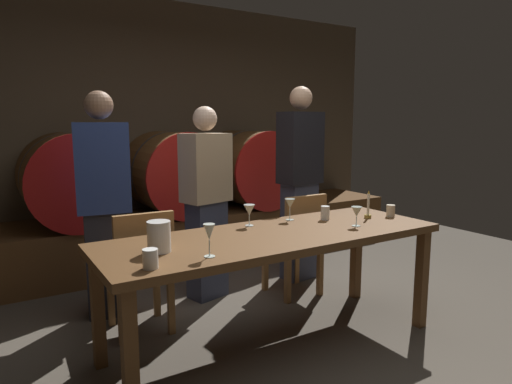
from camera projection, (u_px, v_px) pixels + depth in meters
ground_plane at (306, 352)px, 2.91m from camera, size 7.79×7.79×0.00m
back_wall at (151, 129)px, 5.13m from camera, size 5.99×0.24×2.79m
barrel_shelf at (172, 236)px, 4.84m from camera, size 5.39×0.90×0.51m
wine_barrel_left at (70, 179)px, 4.22m from camera, size 0.87×0.95×0.87m
wine_barrel_center at (172, 173)px, 4.75m from camera, size 0.87×0.95×0.87m
wine_barrel_right at (249, 168)px, 5.24m from camera, size 0.87×0.95×0.87m
dining_table at (275, 245)px, 2.91m from camera, size 2.26×0.78×0.76m
chair_left at (142, 266)px, 3.09m from camera, size 0.42×0.42×0.88m
chair_right at (298, 240)px, 3.80m from camera, size 0.40×0.40×0.88m
guest_left at (104, 204)px, 3.35m from camera, size 0.42×0.30×1.70m
guest_center at (206, 202)px, 3.72m from camera, size 0.43×0.33×1.60m
guest_right at (300, 182)px, 4.16m from camera, size 0.40×0.27×1.79m
candle_center at (368, 210)px, 3.34m from camera, size 0.05×0.05×0.21m
pitcher at (159, 237)px, 2.47m from camera, size 0.13×0.13×0.17m
wine_glass_far_left at (209, 233)px, 2.37m from camera, size 0.06×0.06×0.18m
wine_glass_center_left at (249, 211)px, 3.09m from camera, size 0.08×0.08×0.15m
wine_glass_center_right at (290, 204)px, 3.26m from camera, size 0.07×0.07×0.16m
wine_glass_far_right at (357, 212)px, 3.08m from camera, size 0.07×0.07×0.14m
cup_far_left at (150, 259)px, 2.19m from camera, size 0.08×0.08×0.10m
cup_center_left at (157, 239)px, 2.59m from camera, size 0.06×0.06×0.08m
cup_center_right at (325, 213)px, 3.29m from camera, size 0.06×0.06×0.10m
cup_far_right at (391, 211)px, 3.40m from camera, size 0.06×0.06×0.09m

